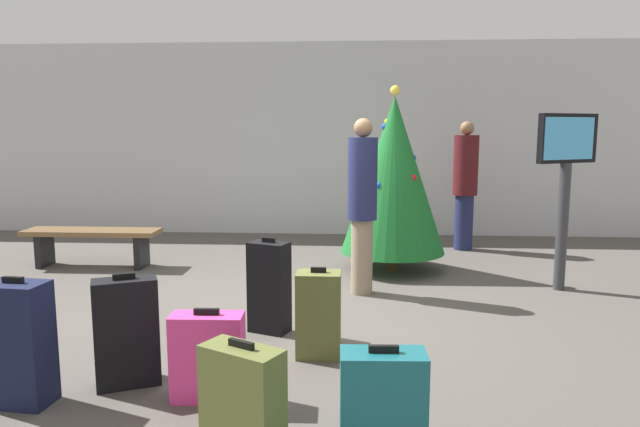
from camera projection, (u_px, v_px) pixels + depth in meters
ground_plane at (277, 313)px, 5.55m from camera, size 16.00×16.00×0.00m
back_wall at (312, 140)px, 9.58m from camera, size 16.00×0.20×3.12m
holiday_tree at (394, 175)px, 7.07m from camera, size 1.28×1.28×2.26m
flight_info_kiosk at (566, 171)px, 6.18m from camera, size 0.72×0.43×1.90m
waiting_bench at (92, 238)px, 7.36m from camera, size 1.69×0.44×0.48m
traveller_0 at (362, 201)px, 6.08m from camera, size 0.42×0.42×1.85m
traveller_1 at (465, 183)px, 8.33m from camera, size 0.44×0.44×1.85m
suitcase_0 at (127, 332)px, 3.96m from camera, size 0.47×0.35×0.79m
suitcase_1 at (18, 344)px, 3.68m from camera, size 0.41×0.28×0.84m
suitcase_2 at (319, 314)px, 4.46m from camera, size 0.34×0.24×0.71m
suitcase_3 at (242, 396)px, 3.22m from camera, size 0.51×0.41×0.60m
suitcase_4 at (383, 399)px, 3.20m from camera, size 0.48×0.26×0.58m
suitcase_5 at (208, 357)px, 3.75m from camera, size 0.47×0.22×0.61m
suitcase_6 at (269, 287)px, 5.00m from camera, size 0.38×0.31×0.83m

